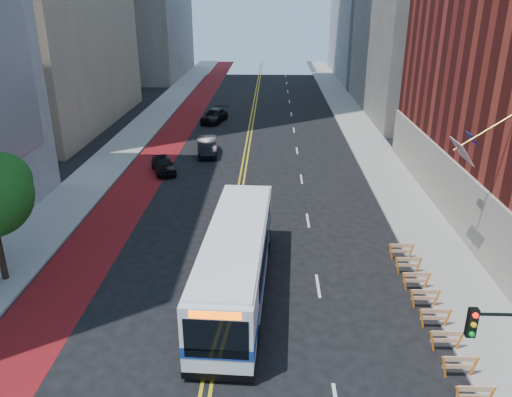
{
  "coord_description": "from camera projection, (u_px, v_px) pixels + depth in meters",
  "views": [
    {
      "loc": [
        2.34,
        -15.9,
        13.64
      ],
      "look_at": [
        1.58,
        8.0,
        3.94
      ],
      "focal_mm": 35.0,
      "sensor_mm": 36.0,
      "label": 1
    }
  ],
  "objects": [
    {
      "name": "lane_dashes",
      "position": [
        294.0,
        130.0,
        54.97
      ],
      "size": [
        0.14,
        98.2,
        0.01
      ],
      "color": "silver",
      "rests_on": "ground"
    },
    {
      "name": "transit_bus",
      "position": [
        236.0,
        260.0,
        24.13
      ],
      "size": [
        3.37,
        12.77,
        3.48
      ],
      "rotation": [
        0.0,
        0.0,
        -0.05
      ],
      "color": "white",
      "rests_on": "ground"
    },
    {
      "name": "construction_barriers",
      "position": [
        430.0,
        305.0,
        22.56
      ],
      "size": [
        1.42,
        10.91,
        1.0
      ],
      "color": "orange",
      "rests_on": "ground"
    },
    {
      "name": "car_c",
      "position": [
        215.0,
        116.0,
        58.15
      ],
      "size": [
        3.27,
        5.44,
        1.48
      ],
      "primitive_type": "imported",
      "rotation": [
        0.0,
        0.0,
        -0.25
      ],
      "color": "black",
      "rests_on": "ground"
    },
    {
      "name": "sidewalk_left",
      "position": [
        123.0,
        148.0,
        48.03
      ],
      "size": [
        4.0,
        140.0,
        0.15
      ],
      "primitive_type": "cube",
      "color": "gray",
      "rests_on": "ground"
    },
    {
      "name": "car_a",
      "position": [
        163.0,
        164.0,
        41.45
      ],
      "size": [
        2.98,
        4.36,
        1.38
      ],
      "primitive_type": "imported",
      "rotation": [
        0.0,
        0.0,
        0.37
      ],
      "color": "black",
      "rests_on": "ground"
    },
    {
      "name": "traffic_signal",
      "position": [
        504.0,
        352.0,
        14.99
      ],
      "size": [
        2.21,
        0.34,
        5.07
      ],
      "color": "black",
      "rests_on": "sidewalk_right"
    },
    {
      "name": "ground",
      "position": [
        210.0,
        364.0,
        19.92
      ],
      "size": [
        160.0,
        160.0,
        0.0
      ],
      "primitive_type": "plane",
      "color": "black",
      "rests_on": "ground"
    },
    {
      "name": "center_line_inner",
      "position": [
        245.0,
        150.0,
        47.71
      ],
      "size": [
        0.14,
        140.0,
        0.01
      ],
      "primitive_type": "cube",
      "color": "gold",
      "rests_on": "ground"
    },
    {
      "name": "bus_lane_paint",
      "position": [
        163.0,
        149.0,
        47.94
      ],
      "size": [
        3.6,
        140.0,
        0.01
      ],
      "primitive_type": "cube",
      "color": "#600D10",
      "rests_on": "ground"
    },
    {
      "name": "car_b",
      "position": [
        207.0,
        146.0,
        46.19
      ],
      "size": [
        2.38,
        5.03,
        1.59
      ],
      "primitive_type": "imported",
      "rotation": [
        0.0,
        0.0,
        0.15
      ],
      "color": "black",
      "rests_on": "ground"
    },
    {
      "name": "sidewalk_right",
      "position": [
        373.0,
        151.0,
        47.33
      ],
      "size": [
        4.0,
        140.0,
        0.15
      ],
      "primitive_type": "cube",
      "color": "gray",
      "rests_on": "ground"
    },
    {
      "name": "center_line_outer",
      "position": [
        249.0,
        150.0,
        47.7
      ],
      "size": [
        0.14,
        140.0,
        0.01
      ],
      "primitive_type": "cube",
      "color": "gold",
      "rests_on": "ground"
    }
  ]
}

